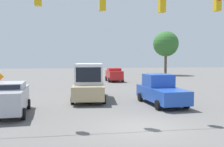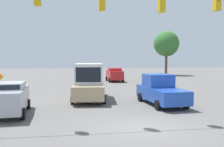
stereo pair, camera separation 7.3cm
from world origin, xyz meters
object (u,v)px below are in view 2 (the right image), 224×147
(sedan_red_oncoming_deep, at_px, (115,74))
(pickup_truck_blue_crossing_near, at_px, (161,91))
(overhead_signal_span, at_px, (132,29))
(traffic_cone_nearest, at_px, (8,105))
(tree_horizon_right, at_px, (166,44))
(box_truck_tan_withflow_mid, at_px, (89,82))
(sedan_silver_parked_shoulder, at_px, (10,98))
(traffic_cone_second, at_px, (17,99))
(traffic_cone_third, at_px, (25,93))

(sedan_red_oncoming_deep, height_order, pickup_truck_blue_crossing_near, pickup_truck_blue_crossing_near)
(overhead_signal_span, distance_m, pickup_truck_blue_crossing_near, 6.26)
(traffic_cone_nearest, relative_size, tree_horizon_right, 0.07)
(pickup_truck_blue_crossing_near, height_order, traffic_cone_nearest, pickup_truck_blue_crossing_near)
(sedan_red_oncoming_deep, distance_m, traffic_cone_nearest, 20.49)
(box_truck_tan_withflow_mid, relative_size, sedan_silver_parked_shoulder, 1.36)
(traffic_cone_second, bearing_deg, overhead_signal_span, 139.14)
(overhead_signal_span, distance_m, traffic_cone_third, 12.58)
(traffic_cone_second, height_order, traffic_cone_third, same)
(pickup_truck_blue_crossing_near, bearing_deg, sedan_silver_parked_shoulder, 10.07)
(traffic_cone_nearest, bearing_deg, box_truck_tan_withflow_mid, -148.68)
(box_truck_tan_withflow_mid, relative_size, traffic_cone_nearest, 10.91)
(overhead_signal_span, bearing_deg, traffic_cone_nearest, -26.49)
(pickup_truck_blue_crossing_near, bearing_deg, box_truck_tan_withflow_mid, -31.36)
(sedan_red_oncoming_deep, relative_size, pickup_truck_blue_crossing_near, 0.78)
(sedan_red_oncoming_deep, xyz_separation_m, traffic_cone_nearest, (9.88, 17.93, -0.69))
(sedan_silver_parked_shoulder, relative_size, pickup_truck_blue_crossing_near, 0.88)
(overhead_signal_span, height_order, pickup_truck_blue_crossing_near, overhead_signal_span)
(sedan_red_oncoming_deep, height_order, traffic_cone_third, sedan_red_oncoming_deep)
(sedan_silver_parked_shoulder, height_order, traffic_cone_nearest, sedan_silver_parked_shoulder)
(traffic_cone_second, relative_size, tree_horizon_right, 0.07)
(sedan_silver_parked_shoulder, bearing_deg, overhead_signal_span, 162.16)
(sedan_silver_parked_shoulder, distance_m, sedan_red_oncoming_deep, 21.52)
(traffic_cone_second, bearing_deg, pickup_truck_blue_crossing_near, 167.10)
(traffic_cone_nearest, height_order, tree_horizon_right, tree_horizon_right)
(overhead_signal_span, bearing_deg, pickup_truck_blue_crossing_near, -128.07)
(traffic_cone_second, height_order, tree_horizon_right, tree_horizon_right)
(traffic_cone_nearest, height_order, traffic_cone_second, same)
(box_truck_tan_withflow_mid, bearing_deg, traffic_cone_third, -24.69)
(traffic_cone_third, xyz_separation_m, tree_horizon_right, (-21.87, -23.74, 5.70))
(overhead_signal_span, xyz_separation_m, sedan_silver_parked_shoulder, (6.71, -2.16, -3.83))
(overhead_signal_span, relative_size, box_truck_tan_withflow_mid, 3.48)
(overhead_signal_span, height_order, traffic_cone_nearest, overhead_signal_span)
(sedan_red_oncoming_deep, bearing_deg, traffic_cone_second, 57.05)
(traffic_cone_second, relative_size, traffic_cone_third, 1.00)
(sedan_red_oncoming_deep, xyz_separation_m, traffic_cone_third, (9.83, 12.21, -0.69))
(box_truck_tan_withflow_mid, relative_size, pickup_truck_blue_crossing_near, 1.20)
(tree_horizon_right, bearing_deg, traffic_cone_second, 50.70)
(sedan_red_oncoming_deep, height_order, tree_horizon_right, tree_horizon_right)
(tree_horizon_right, bearing_deg, box_truck_tan_withflow_mid, 57.72)
(overhead_signal_span, xyz_separation_m, tree_horizon_right, (-14.72, -33.05, 1.17))
(overhead_signal_span, height_order, box_truck_tan_withflow_mid, overhead_signal_span)
(overhead_signal_span, relative_size, sedan_red_oncoming_deep, 5.38)
(pickup_truck_blue_crossing_near, xyz_separation_m, traffic_cone_third, (10.20, -5.42, -0.69))
(tree_horizon_right, bearing_deg, pickup_truck_blue_crossing_near, 68.18)
(sedan_silver_parked_shoulder, height_order, pickup_truck_blue_crossing_near, pickup_truck_blue_crossing_near)
(sedan_silver_parked_shoulder, distance_m, tree_horizon_right, 37.92)
(sedan_silver_parked_shoulder, bearing_deg, tree_horizon_right, -124.75)
(traffic_cone_third, bearing_deg, sedan_silver_parked_shoulder, 93.53)
(box_truck_tan_withflow_mid, height_order, traffic_cone_nearest, box_truck_tan_withflow_mid)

